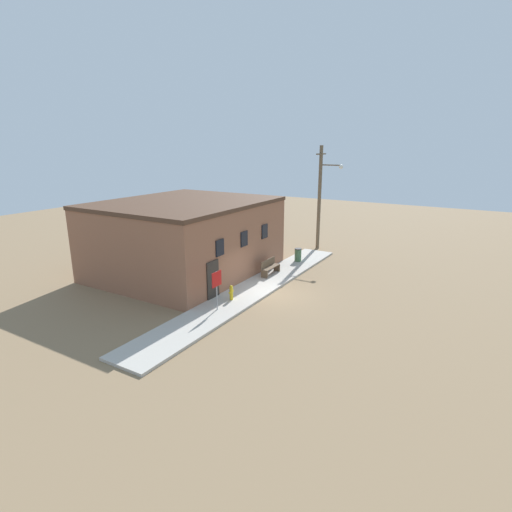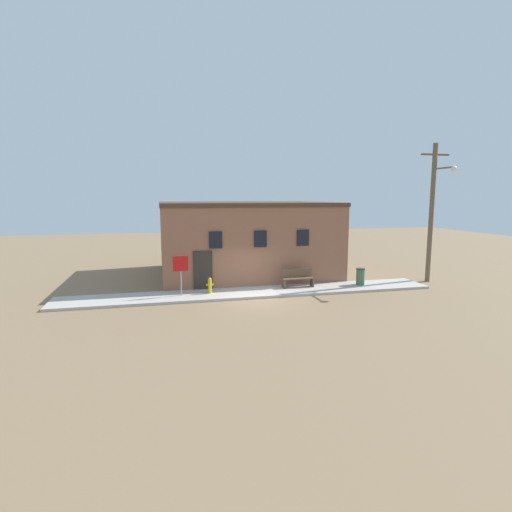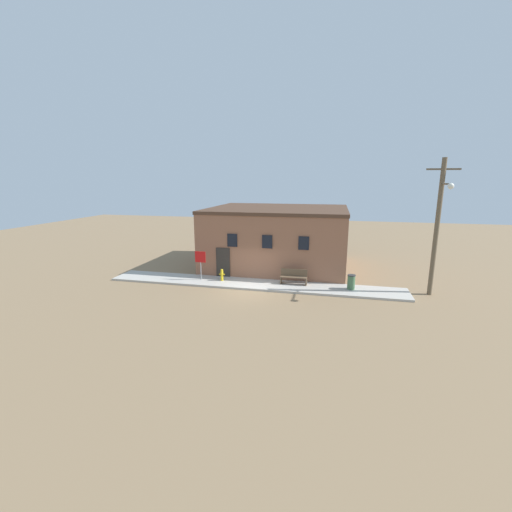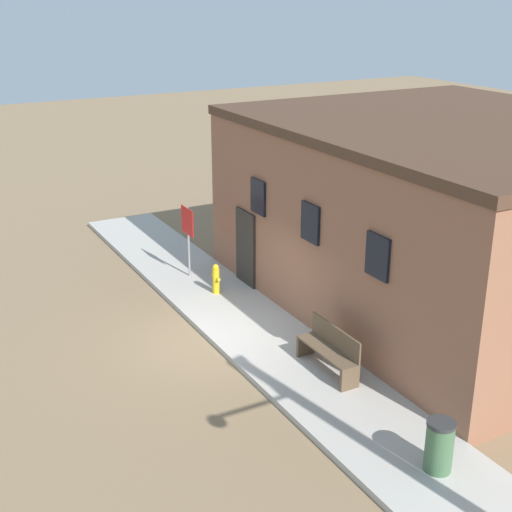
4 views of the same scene
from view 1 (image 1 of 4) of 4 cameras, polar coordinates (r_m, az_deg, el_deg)
name	(u,v)px [view 1 (image 1 of 4)]	position (r m, az deg, el deg)	size (l,w,h in m)	color
ground_plane	(272,294)	(22.69, 2.23, -5.40)	(80.00, 80.00, 0.00)	#846B4C
sidewalk	(254,289)	(23.20, -0.28, -4.73)	(19.66, 2.31, 0.14)	#B2ADA3
brick_building	(186,237)	(26.31, -10.02, 2.69)	(10.64, 9.07, 4.71)	#8E5B42
fire_hydrant	(231,292)	(21.36, -3.56, -5.22)	(0.39, 0.19, 0.82)	gold
stop_sign	(217,283)	(19.83, -5.63, -3.87)	(0.76, 0.06, 2.00)	gray
bench	(270,267)	(25.42, 1.99, -1.57)	(1.73, 0.44, 0.99)	brown
trash_bin	(298,255)	(28.44, 6.02, 0.17)	(0.49, 0.49, 0.93)	#426642
utility_pole	(321,195)	(32.07, 9.22, 8.59)	(1.80, 1.92, 8.10)	brown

